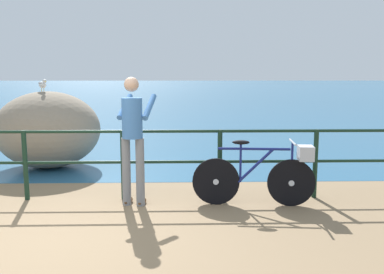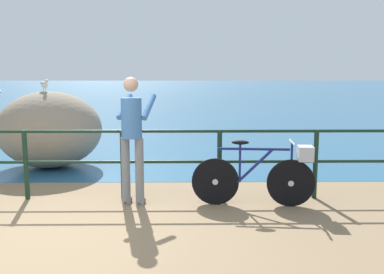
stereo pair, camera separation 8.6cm
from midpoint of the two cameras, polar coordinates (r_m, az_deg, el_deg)
ground_plane at (r=24.61m, az=-4.46°, el=4.20°), size 120.00×120.00×0.10m
sea_surface at (r=52.06m, az=-2.52°, el=6.60°), size 120.00×90.00×0.01m
promenade_railing at (r=6.40m, az=-15.11°, el=-2.48°), size 9.93×0.07×1.02m
bicycle at (r=5.99m, az=9.99°, el=-4.77°), size 1.70×0.48×0.92m
person_at_railing at (r=5.91m, az=-7.56°, el=0.31°), size 0.53×0.67×1.78m
breakwater_boulder_main at (r=8.73m, az=-18.21°, el=0.97°), size 2.00×1.87×1.48m
seagull at (r=8.66m, az=-18.86°, el=6.72°), size 0.26×0.31×0.23m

